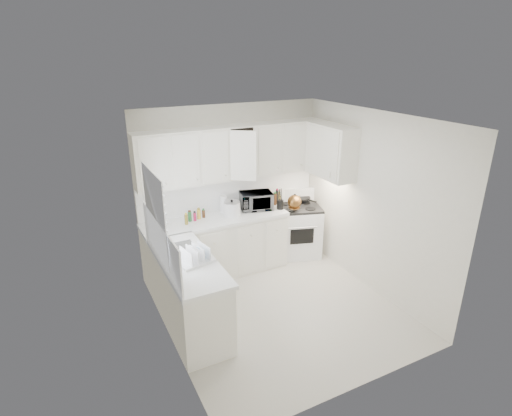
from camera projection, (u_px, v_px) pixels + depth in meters
floor at (279, 309)px, 5.62m from camera, size 3.20×3.20×0.00m
ceiling at (283, 118)px, 4.69m from camera, size 3.20×3.20×0.00m
wall_back at (231, 187)px, 6.49m from camera, size 3.00×0.00×3.00m
wall_front at (366, 282)px, 3.82m from camera, size 3.00×0.00×3.00m
wall_left at (164, 246)px, 4.52m from camera, size 0.00×3.20×3.20m
wall_right at (372, 203)px, 5.79m from camera, size 0.00×3.20×3.20m
window_blinds at (156, 214)px, 4.73m from camera, size 0.06×0.96×1.06m
lower_cabinets_back at (217, 247)px, 6.38m from camera, size 2.22×0.60×0.90m
lower_cabinets_left at (189, 295)px, 5.12m from camera, size 0.60×1.60×0.90m
countertop_back at (216, 220)px, 6.20m from camera, size 2.24×0.64×0.05m
countertop_left at (187, 262)px, 4.95m from camera, size 0.64×1.62×0.05m
backsplash_back at (231, 192)px, 6.50m from camera, size 2.98×0.02×0.55m
backsplash_left at (161, 245)px, 4.72m from camera, size 0.02×1.60×0.55m
upper_cabinets_back at (235, 178)px, 6.28m from camera, size 3.00×0.33×0.80m
upper_cabinets_right at (329, 177)px, 6.33m from camera, size 0.33×0.90×0.80m
sink at (178, 240)px, 5.19m from camera, size 0.42×0.38×0.30m
stove at (298, 224)px, 6.95m from camera, size 0.88×0.80×1.13m
tea_kettle at (295, 201)px, 6.56m from camera, size 0.35×0.33×0.26m
frying_pan at (302, 197)px, 7.02m from camera, size 0.40×0.53×0.04m
microwave at (256, 199)px, 6.49m from camera, size 0.55×0.39×0.34m
rice_cooker at (232, 208)px, 6.24m from camera, size 0.31×0.31×0.26m
paper_towel at (224, 204)px, 6.37m from camera, size 0.12×0.12×0.27m
utensil_crock at (280, 199)px, 6.49m from camera, size 0.14×0.14×0.35m
dish_rack at (195, 254)px, 4.86m from camera, size 0.47×0.39×0.23m
spice_left_0 at (184, 216)px, 6.08m from camera, size 0.06×0.06×0.13m
spice_left_1 at (190, 218)px, 6.04m from camera, size 0.06×0.06×0.13m
spice_left_2 at (193, 215)px, 6.14m from camera, size 0.06×0.06×0.13m
spice_left_3 at (200, 216)px, 6.10m from camera, size 0.06×0.06×0.13m
spice_left_4 at (203, 213)px, 6.21m from camera, size 0.06×0.06×0.13m
sauce_right_0 at (267, 199)px, 6.71m from camera, size 0.06×0.06×0.19m
sauce_right_1 at (271, 200)px, 6.68m from camera, size 0.06×0.06×0.19m
sauce_right_2 at (272, 198)px, 6.75m from camera, size 0.06×0.06×0.19m
sauce_right_3 at (277, 199)px, 6.73m from camera, size 0.06×0.06×0.19m
sauce_right_4 at (278, 197)px, 6.80m from camera, size 0.06×0.06×0.19m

